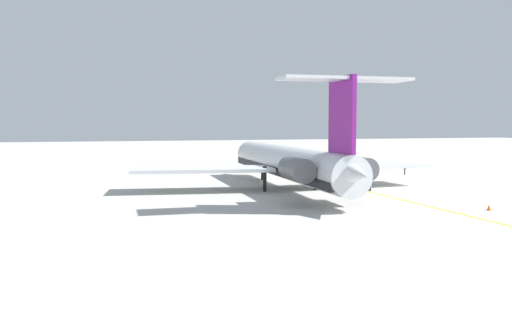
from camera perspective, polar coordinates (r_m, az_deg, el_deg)
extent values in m
plane|color=#B7B5AD|center=(67.51, 10.22, -2.35)|extent=(372.43, 372.43, 0.00)
cylinder|color=silver|center=(65.64, 3.34, 0.45)|extent=(37.69, 5.45, 4.01)
cone|color=silver|center=(83.66, -0.62, 1.36)|extent=(4.32, 4.00, 3.85)
cone|color=silver|center=(48.15, 10.25, -0.73)|extent=(5.97, 3.63, 3.41)
cube|color=black|center=(65.71, 3.34, -0.34)|extent=(36.86, 5.49, 0.88)
cube|color=silver|center=(64.10, -5.73, -0.30)|extent=(8.58, 17.42, 0.40)
cube|color=silver|center=(70.32, 11.18, 0.07)|extent=(7.35, 17.07, 0.40)
cylinder|color=#515156|center=(52.36, 4.35, -0.30)|extent=(5.09, 2.51, 2.32)
cube|color=silver|center=(52.59, 5.07, -0.29)|extent=(3.05, 1.39, 0.48)
cylinder|color=#515156|center=(54.79, 10.74, -0.15)|extent=(5.09, 2.51, 2.32)
cube|color=silver|center=(54.50, 10.08, -0.17)|extent=(3.05, 1.39, 0.48)
cube|color=#7A197F|center=(50.23, 9.13, 5.44)|extent=(5.44, 0.61, 7.10)
cube|color=silver|center=(48.80, 5.88, 9.33)|extent=(3.98, 5.98, 0.28)
cube|color=silver|center=(51.39, 12.69, 9.01)|extent=(3.98, 5.98, 0.28)
cylinder|color=black|center=(76.75, 0.70, -0.30)|extent=(0.44, 0.44, 3.04)
cylinder|color=black|center=(63.68, 0.94, -1.32)|extent=(0.44, 0.44, 3.04)
cylinder|color=black|center=(65.68, 6.34, -1.17)|extent=(0.44, 0.44, 3.04)
cylinder|color=black|center=(89.79, 10.62, -0.37)|extent=(0.10, 0.10, 0.80)
cylinder|color=black|center=(89.92, 10.66, -0.37)|extent=(0.10, 0.10, 0.80)
cylinder|color=gray|center=(89.79, 10.65, 0.08)|extent=(0.27, 0.27, 0.63)
sphere|color=tan|center=(89.76, 10.65, 0.36)|extent=(0.25, 0.25, 0.25)
cylinder|color=gray|center=(89.63, 10.60, 0.10)|extent=(0.07, 0.07, 0.54)
cylinder|color=gray|center=(89.95, 10.70, 0.11)|extent=(0.07, 0.07, 0.54)
cylinder|color=black|center=(87.33, 15.55, -0.60)|extent=(0.10, 0.10, 0.82)
cylinder|color=black|center=(87.45, 15.59, -0.59)|extent=(0.10, 0.10, 0.82)
cylinder|color=#191E4C|center=(87.33, 15.58, -0.11)|extent=(0.28, 0.28, 0.65)
sphere|color=#DBB28E|center=(87.29, 15.59, 0.18)|extent=(0.26, 0.26, 0.26)
cylinder|color=#191E4C|center=(87.17, 15.52, -0.10)|extent=(0.08, 0.08, 0.55)
cylinder|color=#191E4C|center=(87.48, 15.64, -0.09)|extent=(0.08, 0.08, 0.55)
cone|color=#EA590F|center=(54.64, 23.58, -4.03)|extent=(0.40, 0.40, 0.55)
cone|color=#EA590F|center=(93.10, 7.55, -0.23)|extent=(0.40, 0.40, 0.55)
cube|color=gold|center=(69.27, 9.83, -2.17)|extent=(88.84, 2.07, 0.01)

